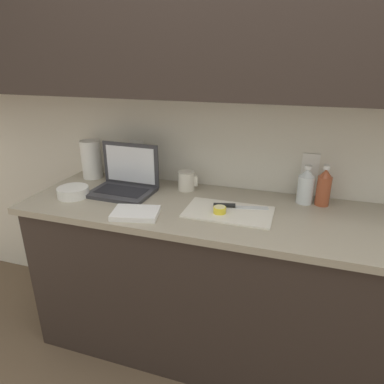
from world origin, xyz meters
The scene contains 13 objects.
ground_plane centered at (0.00, 0.00, 0.00)m, with size 12.00×12.00×0.00m, color brown.
wall_back centered at (0.00, 0.25, 1.56)m, with size 5.20×0.38×2.60m.
counter_unit centered at (0.02, 0.00, 0.46)m, with size 2.51×0.65×0.90m.
laptop centered at (-0.79, 0.08, 0.96)m, with size 0.35×0.26×0.26m.
cutting_board centered at (-0.17, -0.03, 0.90)m, with size 0.43×0.25×0.01m, color silver.
knife centered at (-0.17, 0.02, 0.91)m, with size 0.27×0.09×0.02m.
lemon_half_cut centered at (-0.21, -0.06, 0.92)m, with size 0.06×0.06×0.03m.
bottle_green_soda centered at (0.27, 0.21, 0.99)m, with size 0.07×0.07×0.21m.
bottle_oil_tall centered at (0.18, 0.21, 0.99)m, with size 0.08×0.08×0.20m.
measuring_cup centered at (-0.47, 0.21, 0.95)m, with size 0.12×0.10×0.11m.
bowl_white centered at (-1.03, -0.09, 0.92)m, with size 0.17×0.17×0.05m.
paper_towel_roll centered at (-1.11, 0.23, 1.02)m, with size 0.12×0.12×0.24m.
dish_towel centered at (-0.59, -0.20, 0.91)m, with size 0.22×0.16×0.02m, color white.
Camera 1 is at (0.13, -1.54, 1.61)m, focal length 32.00 mm.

